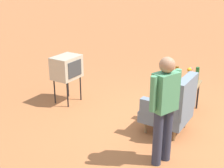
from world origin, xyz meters
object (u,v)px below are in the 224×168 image
at_px(tv_on_stand, 67,68).
at_px(person_standing, 164,105).
at_px(bottle_wine_green, 197,75).
at_px(bottle_tall_amber, 177,73).
at_px(armchair, 172,106).
at_px(side_table, 185,87).
at_px(flower_vase, 189,73).

relative_size(tv_on_stand, person_standing, 0.63).
bearing_deg(tv_on_stand, bottle_wine_green, 106.95).
bearing_deg(person_standing, bottle_tall_amber, -169.71).
height_order(bottle_wine_green, bottle_tall_amber, bottle_wine_green).
bearing_deg(bottle_wine_green, person_standing, -1.16).
xyz_separation_m(armchair, side_table, (-0.96, -0.02, 0.03)).
bearing_deg(armchair, tv_on_stand, -96.29).
height_order(bottle_tall_amber, flower_vase, bottle_tall_amber).
distance_m(side_table, tv_on_stand, 2.49).
distance_m(tv_on_stand, bottle_tall_amber, 2.29).
height_order(tv_on_stand, person_standing, person_standing).
bearing_deg(flower_vase, bottle_tall_amber, -56.68).
bearing_deg(side_table, person_standing, 4.57).
height_order(armchair, bottle_tall_amber, armchair).
bearing_deg(bottle_tall_amber, bottle_wine_green, 98.74).
relative_size(side_table, bottle_wine_green, 1.93).
bearing_deg(person_standing, flower_vase, -176.46).
xyz_separation_m(person_standing, bottle_wine_green, (-2.00, 0.04, -0.16)).
relative_size(person_standing, bottle_wine_green, 5.12).
bearing_deg(tv_on_stand, side_table, 106.34).
distance_m(person_standing, bottle_tall_amber, 1.98).
distance_m(armchair, bottle_tall_amber, 1.04).
relative_size(armchair, bottle_wine_green, 3.31).
relative_size(bottle_tall_amber, flower_vase, 1.13).
height_order(side_table, person_standing, person_standing).
bearing_deg(bottle_wine_green, tv_on_stand, -73.05).
xyz_separation_m(bottle_wine_green, flower_vase, (-0.09, -0.17, -0.01)).
height_order(person_standing, bottle_tall_amber, person_standing).
bearing_deg(side_table, tv_on_stand, -73.66).
height_order(side_table, bottle_tall_amber, bottle_tall_amber).
height_order(tv_on_stand, bottle_wine_green, tv_on_stand).
bearing_deg(person_standing, armchair, -171.87).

